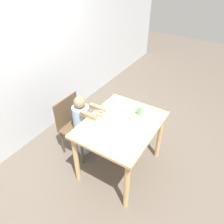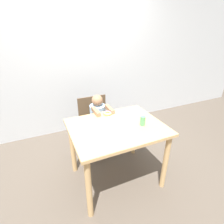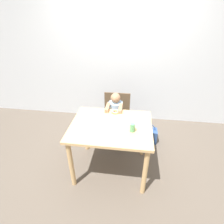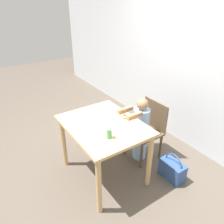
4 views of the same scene
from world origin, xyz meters
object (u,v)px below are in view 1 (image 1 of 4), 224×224
object	(u,v)px
donut	(100,113)
cup	(139,111)
child_figure	(82,126)
chair	(76,125)
handbag	(101,121)

from	to	relation	value
donut	cup	xyz separation A→B (m)	(0.25, -0.41, 0.04)
child_figure	cup	bearing A→B (deg)	-67.89
chair	cup	distance (m)	0.95
child_figure	donut	bearing A→B (deg)	-84.05
chair	donut	distance (m)	0.55
chair	handbag	distance (m)	0.64
donut	handbag	distance (m)	0.93
donut	handbag	size ratio (longest dim) A/B	0.29
chair	child_figure	xyz separation A→B (m)	(0.00, -0.12, 0.04)
donut	handbag	world-z (taller)	donut
donut	chair	bearing A→B (deg)	94.16
child_figure	handbag	bearing A→B (deg)	8.89
chair	child_figure	size ratio (longest dim) A/B	0.88
chair	cup	world-z (taller)	cup
cup	chair	bearing A→B (deg)	109.02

